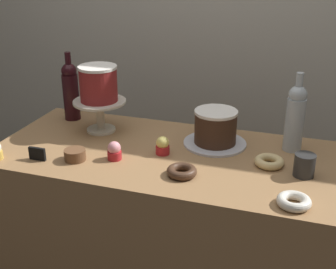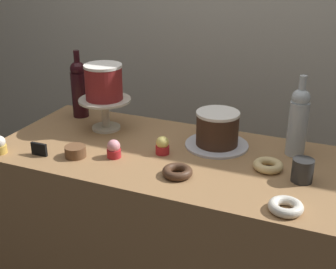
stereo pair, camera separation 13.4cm
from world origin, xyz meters
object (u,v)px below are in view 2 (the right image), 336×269
Objects in this scene: wine_bottle_dark_red at (79,88)px; cookie_stack at (75,152)px; wine_bottle_clear at (298,121)px; donut_sugar at (286,207)px; donut_chocolate at (177,172)px; cupcake_lemon at (162,146)px; donut_glazed at (268,165)px; cake_stand_pedestal at (105,108)px; chocolate_round_cake at (217,128)px; cupcake_strawberry at (114,149)px; price_sign_chalkboard at (39,149)px; coffee_cup_ceramic at (303,170)px; white_layer_cake at (104,82)px.

wine_bottle_dark_red is 3.87× the size of cookie_stack.
donut_sugar is at bearing -85.24° from wine_bottle_clear.
wine_bottle_dark_red is 0.78m from donut_chocolate.
cupcake_lemon is at bearing 27.61° from cookie_stack.
donut_glazed is at bearing -12.37° from wine_bottle_dark_red.
chocolate_round_cake reaches higher than cake_stand_pedestal.
cake_stand_pedestal reaches higher than cupcake_strawberry.
chocolate_round_cake is 1.60× the size of donut_chocolate.
cupcake_lemon is 1.06× the size of price_sign_chalkboard.
cake_stand_pedestal reaches higher than cupcake_lemon.
donut_chocolate is (0.29, -0.05, -0.02)m from cupcake_strawberry.
cookie_stack is (0.04, -0.30, -0.08)m from cake_stand_pedestal.
wine_bottle_clear reaches higher than coffee_cup_ceramic.
cupcake_lemon is 0.55m from coffee_cup_ceramic.
cake_stand_pedestal reaches higher than coffee_cup_ceramic.
wine_bottle_dark_red is at bearing 153.95° from cake_stand_pedestal.
coffee_cup_ceramic is at bearing 84.88° from donut_sugar.
donut_sugar is (0.69, -0.13, -0.02)m from cupcake_strawberry.
donut_chocolate is at bearing -162.24° from coffee_cup_ceramic.
cookie_stack is (-0.73, -0.19, 0.01)m from donut_glazed.
wine_bottle_dark_red and wine_bottle_clear have the same top height.
price_sign_chalkboard is at bearing -174.56° from donut_chocolate.
white_layer_cake is 0.80m from donut_glazed.
cake_stand_pedestal is 0.91m from coffee_cup_ceramic.
wine_bottle_clear is 0.25m from coffee_cup_ceramic.
coffee_cup_ceramic is (0.89, -0.16, -0.18)m from white_layer_cake.
wine_bottle_dark_red is 4.38× the size of cupcake_lemon.
cookie_stack is 0.15m from price_sign_chalkboard.
wine_bottle_dark_red is (-0.72, 0.08, 0.06)m from chocolate_round_cake.
white_layer_cake is at bearing 171.51° from donut_glazed.
chocolate_round_cake is at bearing 151.92° from donut_glazed.
wine_bottle_dark_red reaches higher than cake_stand_pedestal.
cookie_stack is at bearing -159.04° from cupcake_strawberry.
wine_bottle_clear is at bearing 25.21° from cupcake_strawberry.
donut_chocolate is at bearing -32.04° from cake_stand_pedestal.
wine_bottle_clear is 4.38× the size of cupcake_lemon.
chocolate_round_cake is at bearing 1.58° from cake_stand_pedestal.
wine_bottle_clear reaches higher than cupcake_strawberry.
cookie_stack is at bearing -165.47° from donut_glazed.
cupcake_strawberry is (0.38, -0.34, -0.11)m from wine_bottle_dark_red.
white_layer_cake is at bearing 96.71° from cookie_stack.
donut_chocolate is at bearing -50.37° from cupcake_lemon.
coffee_cup_ceramic reaches higher than donut_chocolate.
coffee_cup_ceramic is at bearing 9.60° from cookie_stack.
chocolate_round_cake is at bearing 154.99° from coffee_cup_ceramic.
cake_stand_pedestal is 1.31× the size of chocolate_round_cake.
coffee_cup_ceramic is at bearing -10.03° from cake_stand_pedestal.
cupcake_strawberry is 0.66× the size of donut_glazed.
cake_stand_pedestal is at bearing 156.50° from donut_sugar.
cupcake_strawberry is at bearing 20.96° from cookie_stack.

